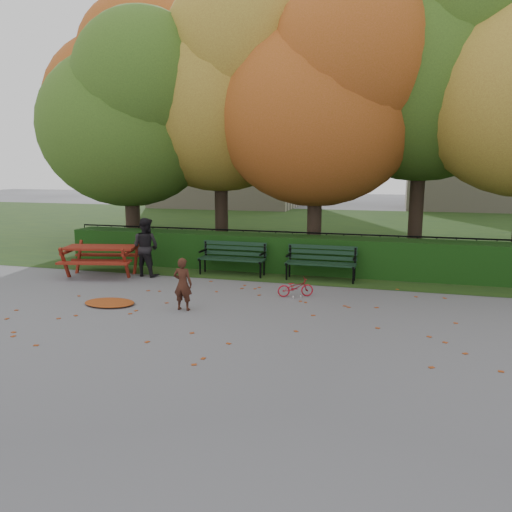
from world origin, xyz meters
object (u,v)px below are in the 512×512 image
(adult, at_px, (146,247))
(bicycle, at_px, (295,287))
(tree_d, at_px, (439,59))
(child, at_px, (183,284))
(bench_right, at_px, (321,260))
(tree_a, at_px, (133,114))
(picnic_table, at_px, (101,253))
(tree_b, at_px, (228,86))
(tree_c, at_px, (327,98))
(tree_f, at_px, (134,93))
(bench_left, at_px, (233,255))

(adult, relative_size, bicycle, 1.92)
(tree_d, height_order, child, tree_d)
(child, bearing_deg, bench_right, -123.40)
(tree_a, bearing_deg, picnic_table, -79.86)
(tree_b, xyz_separation_m, picnic_table, (-2.21, -4.14, -4.78))
(tree_b, bearing_deg, child, -79.32)
(tree_b, xyz_separation_m, bench_right, (3.54, -3.04, -4.88))
(tree_b, distance_m, bicycle, 7.84)
(tree_b, relative_size, adult, 5.62)
(tree_c, xyz_separation_m, bench_right, (0.27, -2.26, -4.30))
(tree_c, bearing_deg, bench_right, -83.30)
(tree_b, relative_size, picnic_table, 4.10)
(tree_d, xyz_separation_m, tree_f, (-11.01, 2.01, -0.29))
(tree_b, xyz_separation_m, tree_d, (6.32, 0.48, 0.58))
(bench_right, relative_size, adult, 1.15)
(child, relative_size, bicycle, 1.34)
(tree_a, distance_m, adult, 4.90)
(tree_f, bearing_deg, adult, -60.05)
(bicycle, bearing_deg, tree_b, 9.86)
(child, bearing_deg, bicycle, -140.50)
(tree_c, height_order, bicycle, tree_c)
(tree_a, relative_size, adult, 4.78)
(tree_a, distance_m, child, 7.80)
(tree_a, xyz_separation_m, bench_left, (3.89, -1.88, -4.00))
(tree_f, xyz_separation_m, child, (5.93, -9.06, -5.15))
(tree_c, height_order, adult, tree_c)
(tree_f, bearing_deg, tree_c, -22.35)
(bench_left, bearing_deg, bicycle, -41.53)
(tree_a, height_order, tree_f, tree_f)
(tree_a, distance_m, tree_f, 4.31)
(tree_a, relative_size, picnic_table, 3.49)
(adult, bearing_deg, tree_c, -136.10)
(tree_d, relative_size, bench_right, 5.32)
(tree_d, xyz_separation_m, bench_left, (-5.18, -3.53, -5.46))
(picnic_table, bearing_deg, child, -48.02)
(tree_d, distance_m, tree_f, 11.20)
(tree_c, xyz_separation_m, bicycle, (-0.03, -4.12, -4.61))
(bench_right, relative_size, picnic_table, 0.84)
(child, bearing_deg, tree_c, -109.65)
(bench_left, distance_m, adult, 2.34)
(tree_b, relative_size, bicycle, 10.80)
(bench_left, bearing_deg, picnic_table, -161.96)
(tree_b, xyz_separation_m, adult, (-1.04, -3.85, -4.62))
(tree_c, distance_m, tree_f, 8.66)
(tree_b, relative_size, tree_f, 0.96)
(adult, bearing_deg, tree_d, -140.98)
(tree_b, distance_m, picnic_table, 6.70)
(tree_c, relative_size, child, 7.35)
(adult, bearing_deg, child, 138.44)
(tree_c, bearing_deg, child, -109.41)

